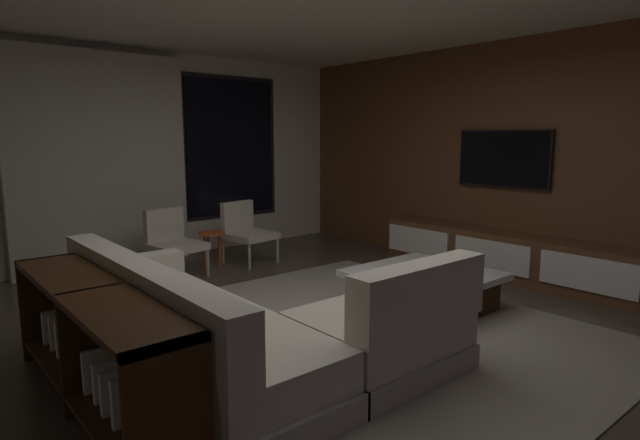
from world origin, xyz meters
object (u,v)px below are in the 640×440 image
book_stack_on_coffee_table (419,271)px  accent_chair_near_window (245,229)px  accent_chair_by_curtain (172,239)px  console_table_behind_couch (94,343)px  side_stool (212,239)px  sectional_couch (242,332)px  mounted_tv (503,159)px  media_console (505,256)px  coffee_table (423,289)px

book_stack_on_coffee_table → accent_chair_near_window: size_ratio=0.38×
accent_chair_by_curtain → console_table_behind_couch: (-1.63, -2.55, -0.02)m
side_stool → sectional_couch: bearing=-114.6°
accent_chair_near_window → side_stool: size_ratio=1.70×
side_stool → mounted_tv: bearing=-42.2°
accent_chair_by_curtain → media_console: accent_chair_by_curtain is taller
book_stack_on_coffee_table → accent_chair_by_curtain: bearing=112.7°
book_stack_on_coffee_table → media_console: media_console is taller
accent_chair_near_window → console_table_behind_couch: bearing=-135.8°
sectional_couch → media_console: bearing=2.2°
sectional_couch → side_stool: bearing=65.4°
sectional_couch → book_stack_on_coffee_table: 1.85m
side_stool → book_stack_on_coffee_table: bearing=-76.7°
sectional_couch → accent_chair_near_window: 3.20m
media_console → mounted_tv: 1.13m
coffee_table → sectional_couch: bearing=-178.7°
media_console → coffee_table: bearing=-176.6°
sectional_couch → book_stack_on_coffee_table: bearing=-0.5°
coffee_table → accent_chair_by_curtain: accent_chair_by_curtain is taller
sectional_couch → mounted_tv: 3.93m
side_stool → coffee_table: bearing=-73.1°
sectional_couch → mounted_tv: bearing=5.1°
console_table_behind_couch → side_stool: bearing=49.9°
media_console → console_table_behind_couch: 4.50m
side_stool → mounted_tv: mounted_tv is taller
console_table_behind_couch → media_console: bearing=0.1°
side_stool → media_console: (2.37, -2.51, -0.12)m
accent_chair_near_window → media_console: bearing=-53.9°
mounted_tv → console_table_behind_couch: mounted_tv is taller
sectional_couch → book_stack_on_coffee_table: sectional_couch is taller
side_stool → accent_chair_by_curtain: bearing=176.9°
accent_chair_near_window → console_table_behind_couch: accent_chair_near_window is taller
book_stack_on_coffee_table → media_console: (1.74, 0.16, -0.16)m
side_stool → console_table_behind_couch: 3.30m
sectional_couch → book_stack_on_coffee_table: (1.84, -0.02, 0.12)m
sectional_couch → accent_chair_near_window: bearing=57.4°
coffee_table → accent_chair_by_curtain: size_ratio=1.49×
coffee_table → console_table_behind_couch: 2.92m
accent_chair_by_curtain → mounted_tv: bearing=-37.5°
mounted_tv → console_table_behind_couch: size_ratio=0.55×
coffee_table → accent_chair_by_curtain: bearing=116.0°
book_stack_on_coffee_table → accent_chair_near_window: (-0.12, 2.71, 0.03)m
book_stack_on_coffee_table → side_stool: side_stool is taller
sectional_couch → accent_chair_by_curtain: bearing=74.9°
accent_chair_by_curtain → side_stool: 0.50m
sectional_couch → accent_chair_by_curtain: (0.72, 2.68, 0.14)m
console_table_behind_couch → mounted_tv: bearing=2.6°
coffee_table → console_table_behind_couch: bearing=178.4°
coffee_table → media_console: bearing=3.4°
sectional_couch → side_stool: 2.91m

